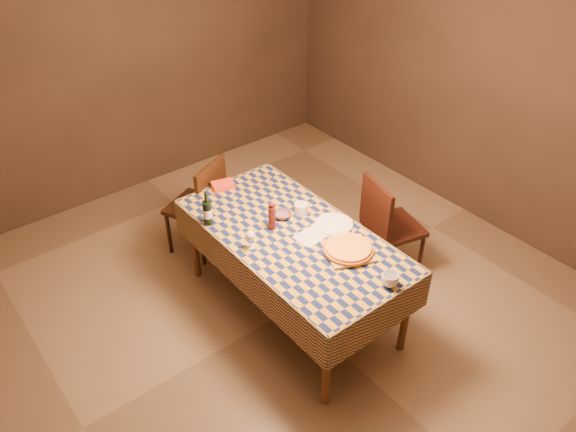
{
  "coord_description": "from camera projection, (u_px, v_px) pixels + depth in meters",
  "views": [
    {
      "loc": [
        -2.05,
        -2.53,
        3.28
      ],
      "look_at": [
        0.0,
        0.05,
        0.9
      ],
      "focal_mm": 35.0,
      "sensor_mm": 36.0,
      "label": 1
    }
  ],
  "objects": [
    {
      "name": "wine_glass",
      "position": [
        250.0,
        236.0,
        3.92
      ],
      "size": [
        0.07,
        0.07,
        0.14
      ],
      "color": "silver",
      "rests_on": "dining_table"
    },
    {
      "name": "tumbler",
      "position": [
        390.0,
        280.0,
        3.63
      ],
      "size": [
        0.12,
        0.12,
        0.09
      ],
      "primitive_type": "imported",
      "rotation": [
        0.0,
        0.0,
        0.09
      ],
      "color": "silver",
      "rests_on": "dining_table"
    },
    {
      "name": "takeout_container",
      "position": [
        223.0,
        185.0,
        4.6
      ],
      "size": [
        0.2,
        0.17,
        0.04
      ],
      "primitive_type": "cube",
      "rotation": [
        0.0,
        0.0,
        -0.27
      ],
      "color": "red",
      "rests_on": "dining_table"
    },
    {
      "name": "white_plate",
      "position": [
        334.0,
        224.0,
        4.19
      ],
      "size": [
        0.3,
        0.3,
        0.02
      ],
      "primitive_type": "cylinder",
      "rotation": [
        0.0,
        0.0,
        -0.06
      ],
      "color": "white",
      "rests_on": "dining_table"
    },
    {
      "name": "chair_right",
      "position": [
        386.0,
        223.0,
        4.63
      ],
      "size": [
        0.52,
        0.51,
        0.93
      ],
      "color": "black",
      "rests_on": "ground"
    },
    {
      "name": "flour_patch",
      "position": [
        311.0,
        236.0,
        4.08
      ],
      "size": [
        0.24,
        0.19,
        0.0
      ],
      "primitive_type": "cube",
      "rotation": [
        0.0,
        0.0,
        0.09
      ],
      "color": "silver",
      "rests_on": "dining_table"
    },
    {
      "name": "pizza",
      "position": [
        348.0,
        248.0,
        3.91
      ],
      "size": [
        0.45,
        0.45,
        0.04
      ],
      "color": "#9F4F1A",
      "rests_on": "cutting_board"
    },
    {
      "name": "wine_bottle",
      "position": [
        207.0,
        212.0,
        4.14
      ],
      "size": [
        0.09,
        0.09,
        0.28
      ],
      "color": "black",
      "rests_on": "dining_table"
    },
    {
      "name": "deli_tub",
      "position": [
        301.0,
        209.0,
        4.29
      ],
      "size": [
        0.11,
        0.11,
        0.09
      ],
      "primitive_type": "cylinder",
      "rotation": [
        0.0,
        0.0,
        0.04
      ],
      "color": "silver",
      "rests_on": "dining_table"
    },
    {
      "name": "pepper_mill",
      "position": [
        272.0,
        216.0,
        4.09
      ],
      "size": [
        0.07,
        0.07,
        0.23
      ],
      "color": "#4A1111",
      "rests_on": "dining_table"
    },
    {
      "name": "flour_bag",
      "position": [
        349.0,
        244.0,
        3.96
      ],
      "size": [
        0.18,
        0.15,
        0.05
      ],
      "primitive_type": "ellipsoid",
      "rotation": [
        0.0,
        0.0,
        0.15
      ],
      "color": "#A1AACE",
      "rests_on": "dining_table"
    },
    {
      "name": "dining_table",
      "position": [
        292.0,
        242.0,
        4.15
      ],
      "size": [
        0.94,
        1.84,
        0.77
      ],
      "color": "brown",
      "rests_on": "ground"
    },
    {
      "name": "chair_far",
      "position": [
        202.0,
        202.0,
        4.87
      ],
      "size": [
        0.56,
        0.56,
        0.93
      ],
      "color": "black",
      "rests_on": "ground"
    },
    {
      "name": "bowl",
      "position": [
        283.0,
        215.0,
        4.26
      ],
      "size": [
        0.16,
        0.16,
        0.04
      ],
      "primitive_type": "imported",
      "rotation": [
        0.0,
        0.0,
        -0.19
      ],
      "color": "#664855",
      "rests_on": "dining_table"
    },
    {
      "name": "room",
      "position": [
        293.0,
        165.0,
        3.77
      ],
      "size": [
        5.0,
        5.1,
        2.7
      ],
      "color": "brown",
      "rests_on": "ground"
    },
    {
      "name": "cutting_board",
      "position": [
        348.0,
        251.0,
        3.92
      ],
      "size": [
        0.41,
        0.41,
        0.02
      ],
      "primitive_type": "cube",
      "rotation": [
        0.0,
        0.0,
        -0.4
      ],
      "color": "#A37F4C",
      "rests_on": "dining_table"
    }
  ]
}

